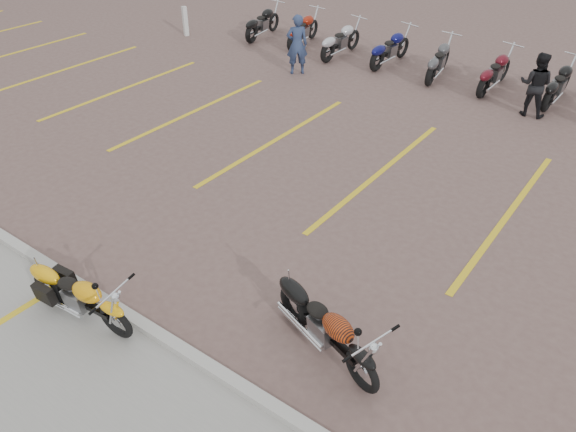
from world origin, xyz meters
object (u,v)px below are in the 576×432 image
at_px(bollard, 185,21).
at_px(person_a, 297,45).
at_px(yellow_cruiser, 80,296).
at_px(person_b, 536,85).
at_px(flame_cruiser, 326,327).

bearing_deg(bollard, person_a, -8.64).
relative_size(yellow_cruiser, bollard, 1.96).
bearing_deg(person_a, yellow_cruiser, 65.19).
xyz_separation_m(person_b, bollard, (-11.95, -0.19, -0.30)).
bearing_deg(person_b, yellow_cruiser, 71.37).
distance_m(flame_cruiser, person_a, 10.97).
relative_size(flame_cruiser, person_a, 1.17).
xyz_separation_m(flame_cruiser, person_b, (-0.17, 9.69, 0.37)).
bearing_deg(flame_cruiser, bollard, 161.22).
xyz_separation_m(yellow_cruiser, flame_cruiser, (3.19, 1.55, 0.02)).
relative_size(flame_cruiser, person_b, 1.25).
height_order(yellow_cruiser, person_b, person_b).
height_order(person_a, bollard, person_a).
relative_size(yellow_cruiser, person_a, 1.14).
height_order(person_a, person_b, person_a).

